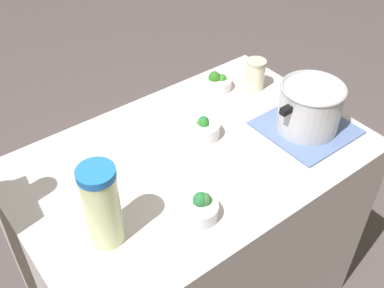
# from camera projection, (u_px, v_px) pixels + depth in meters

# --- Properties ---
(counter_slab) EXTENTS (1.20, 0.78, 0.91)m
(counter_slab) POSITION_uv_depth(u_px,v_px,m) (192.00, 239.00, 1.86)
(counter_slab) COLOR beige
(counter_slab) RESTS_ON ground_plane
(dish_cloth) EXTENTS (0.30, 0.30, 0.01)m
(dish_cloth) POSITION_uv_depth(u_px,v_px,m) (306.00, 128.00, 1.67)
(dish_cloth) COLOR #566C9E
(dish_cloth) RESTS_ON counter_slab
(cooking_pot) EXTENTS (0.29, 0.23, 0.17)m
(cooking_pot) POSITION_uv_depth(u_px,v_px,m) (310.00, 107.00, 1.61)
(cooking_pot) COLOR #B7B7BC
(cooking_pot) RESTS_ON dish_cloth
(lemonade_pitcher) EXTENTS (0.10, 0.10, 0.26)m
(lemonade_pitcher) POSITION_uv_depth(u_px,v_px,m) (102.00, 206.00, 1.22)
(lemonade_pitcher) COLOR beige
(lemonade_pitcher) RESTS_ON counter_slab
(mason_jar) EXTENTS (0.08, 0.08, 0.12)m
(mason_jar) POSITION_uv_depth(u_px,v_px,m) (255.00, 74.00, 1.84)
(mason_jar) COLOR beige
(mason_jar) RESTS_ON counter_slab
(broccoli_bowl_front) EXTENTS (0.11, 0.11, 0.08)m
(broccoli_bowl_front) POSITION_uv_depth(u_px,v_px,m) (200.00, 208.00, 1.34)
(broccoli_bowl_front) COLOR silver
(broccoli_bowl_front) RESTS_ON counter_slab
(broccoli_bowl_center) EXTENTS (0.11, 0.11, 0.07)m
(broccoli_bowl_center) POSITION_uv_depth(u_px,v_px,m) (204.00, 129.00, 1.63)
(broccoli_bowl_center) COLOR silver
(broccoli_bowl_center) RESTS_ON counter_slab
(broccoli_bowl_back) EXTENTS (0.11, 0.11, 0.08)m
(broccoli_bowl_back) POSITION_uv_depth(u_px,v_px,m) (217.00, 82.00, 1.86)
(broccoli_bowl_back) COLOR silver
(broccoli_bowl_back) RESTS_ON counter_slab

